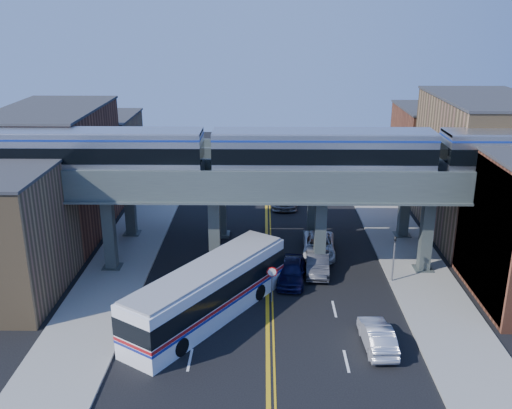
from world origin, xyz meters
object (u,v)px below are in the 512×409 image
(stop_sign, at_px, (272,278))
(car_parked_curb, at_px, (377,336))
(transit_bus, at_px, (209,292))
(car_lane_a, at_px, (292,271))
(car_lane_b, at_px, (317,262))
(traffic_signal, at_px, (394,254))
(transit_train, at_px, (323,153))
(car_lane_d, at_px, (284,195))
(car_lane_c, at_px, (319,246))

(stop_sign, relative_size, car_parked_curb, 0.58)
(transit_bus, bearing_deg, car_lane_a, -13.43)
(car_lane_b, bearing_deg, traffic_signal, -14.33)
(transit_train, height_order, car_lane_a, transit_train)
(transit_train, height_order, car_lane_d, transit_train)
(traffic_signal, relative_size, car_lane_a, 0.84)
(car_lane_b, bearing_deg, car_lane_d, 101.13)
(traffic_signal, bearing_deg, car_parked_curb, -107.58)
(transit_train, height_order, transit_bus, transit_train)
(transit_bus, height_order, car_lane_b, transit_bus)
(traffic_signal, distance_m, car_parked_curb, 9.07)
(transit_train, distance_m, car_lane_b, 8.54)
(traffic_signal, relative_size, car_lane_c, 0.74)
(car_lane_c, bearing_deg, stop_sign, -111.84)
(transit_bus, xyz_separation_m, car_lane_d, (5.62, 23.01, -0.87))
(car_lane_c, bearing_deg, transit_train, -91.33)
(car_lane_b, xyz_separation_m, car_lane_d, (-2.05, 16.11, 0.12))
(transit_bus, bearing_deg, car_parked_curb, -74.58)
(car_lane_a, distance_m, car_lane_c, 5.52)
(traffic_signal, xyz_separation_m, transit_bus, (-13.02, -5.14, -0.50))
(stop_sign, xyz_separation_m, traffic_signal, (8.90, 3.00, 0.54))
(transit_bus, bearing_deg, car_lane_d, 19.80)
(car_lane_d, bearing_deg, car_lane_c, -79.01)
(car_lane_a, bearing_deg, transit_train, 47.85)
(stop_sign, distance_m, car_lane_d, 20.94)
(car_lane_a, bearing_deg, stop_sign, -109.14)
(car_lane_d, relative_size, car_parked_curb, 1.41)
(stop_sign, relative_size, traffic_signal, 0.64)
(traffic_signal, relative_size, car_lane_d, 0.64)
(traffic_signal, relative_size, transit_bus, 0.32)
(car_lane_a, relative_size, car_lane_c, 0.89)
(car_lane_b, xyz_separation_m, car_parked_curb, (2.65, -10.28, -0.06))
(car_lane_d, xyz_separation_m, car_parked_curb, (4.70, -26.39, -0.18))
(stop_sign, xyz_separation_m, transit_bus, (-4.12, -2.14, 0.04))
(traffic_signal, distance_m, car_lane_d, 19.39)
(car_lane_a, bearing_deg, car_parked_curb, -54.79)
(car_lane_b, height_order, car_lane_c, car_lane_b)
(stop_sign, bearing_deg, traffic_signal, 18.63)
(stop_sign, xyz_separation_m, car_parked_curb, (6.20, -5.52, -1.01))
(traffic_signal, height_order, car_lane_b, traffic_signal)
(car_lane_a, xyz_separation_m, car_lane_c, (2.47, 4.94, -0.07))
(traffic_signal, xyz_separation_m, car_lane_c, (-4.93, 5.05, -1.53))
(traffic_signal, distance_m, car_lane_a, 7.54)
(stop_sign, height_order, car_parked_curb, stop_sign)
(transit_train, relative_size, car_lane_d, 7.67)
(car_lane_d, bearing_deg, car_lane_a, -89.90)
(stop_sign, bearing_deg, transit_train, 53.79)
(car_lane_b, distance_m, car_lane_c, 3.31)
(car_parked_curb, bearing_deg, transit_bus, -20.63)
(traffic_signal, distance_m, car_lane_c, 7.22)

